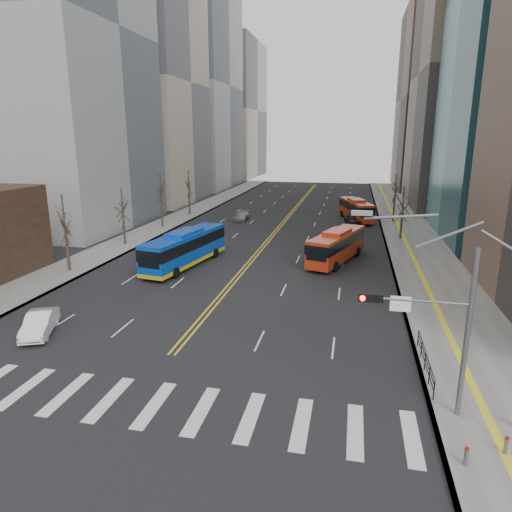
# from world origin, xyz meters

# --- Properties ---
(ground) EXTENTS (220.00, 220.00, 0.00)m
(ground) POSITION_xyz_m (0.00, 0.00, 0.00)
(ground) COLOR black
(sidewalk_right) EXTENTS (7.00, 130.00, 0.15)m
(sidewalk_right) POSITION_xyz_m (17.50, 45.00, 0.07)
(sidewalk_right) COLOR gray
(sidewalk_right) RESTS_ON ground
(sidewalk_left) EXTENTS (5.00, 130.00, 0.15)m
(sidewalk_left) POSITION_xyz_m (-16.50, 45.00, 0.07)
(sidewalk_left) COLOR gray
(sidewalk_left) RESTS_ON ground
(crosswalk) EXTENTS (26.70, 4.00, 0.01)m
(crosswalk) POSITION_xyz_m (0.00, 0.00, 0.01)
(crosswalk) COLOR silver
(crosswalk) RESTS_ON ground
(centerline) EXTENTS (0.55, 100.00, 0.01)m
(centerline) POSITION_xyz_m (0.00, 55.00, 0.01)
(centerline) COLOR gold
(centerline) RESTS_ON ground
(office_towers) EXTENTS (83.00, 134.00, 58.00)m
(office_towers) POSITION_xyz_m (0.12, 68.51, 23.92)
(office_towers) COLOR gray
(office_towers) RESTS_ON ground
(signal_mast) EXTENTS (5.37, 0.37, 9.39)m
(signal_mast) POSITION_xyz_m (13.77, 2.00, 4.86)
(signal_mast) COLOR slate
(signal_mast) RESTS_ON ground
(pedestrian_railing) EXTENTS (0.06, 6.06, 1.02)m
(pedestrian_railing) POSITION_xyz_m (14.30, 6.00, 0.82)
(pedestrian_railing) COLOR black
(pedestrian_railing) RESTS_ON sidewalk_right
(bollards) EXTENTS (2.87, 3.17, 0.78)m
(bollards) POSITION_xyz_m (16.27, -0.17, 0.55)
(bollards) COLOR slate
(bollards) RESTS_ON sidewalk_right
(street_trees) EXTENTS (35.20, 47.20, 7.60)m
(street_trees) POSITION_xyz_m (-7.18, 34.55, 4.87)
(street_trees) COLOR black
(street_trees) RESTS_ON ground
(blue_bus) EXTENTS (4.73, 12.50, 3.56)m
(blue_bus) POSITION_xyz_m (-5.92, 23.27, 1.87)
(blue_bus) COLOR #0B3FAD
(blue_bus) RESTS_ON ground
(red_bus_near) EXTENTS (5.60, 10.66, 3.33)m
(red_bus_near) POSITION_xyz_m (8.62, 27.83, 1.86)
(red_bus_near) COLOR #B12C12
(red_bus_near) RESTS_ON ground
(red_bus_far) EXTENTS (5.38, 10.55, 3.29)m
(red_bus_far) POSITION_xyz_m (10.50, 52.52, 1.84)
(red_bus_far) COLOR #B12C12
(red_bus_far) RESTS_ON ground
(car_white) EXTENTS (3.05, 4.63, 1.44)m
(car_white) POSITION_xyz_m (-9.48, 6.03, 0.72)
(car_white) COLOR white
(car_white) RESTS_ON ground
(car_dark_mid) EXTENTS (2.84, 4.74, 1.51)m
(car_dark_mid) POSITION_xyz_m (10.12, 48.98, 0.76)
(car_dark_mid) COLOR black
(car_dark_mid) RESTS_ON ground
(car_silver) EXTENTS (1.85, 4.51, 1.30)m
(car_silver) POSITION_xyz_m (-6.54, 48.98, 0.65)
(car_silver) COLOR gray
(car_silver) RESTS_ON ground
(car_dark_far) EXTENTS (3.00, 4.42, 1.12)m
(car_dark_far) POSITION_xyz_m (9.62, 58.98, 0.56)
(car_dark_far) COLOR black
(car_dark_far) RESTS_ON ground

